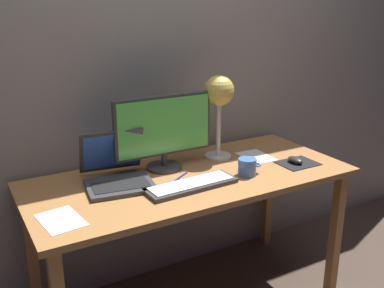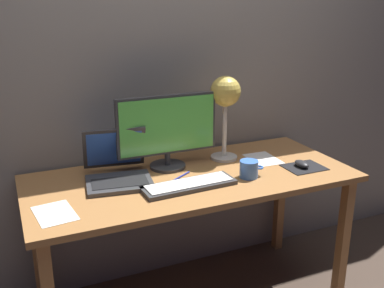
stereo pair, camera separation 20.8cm
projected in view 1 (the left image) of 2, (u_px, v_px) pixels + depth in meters
back_wall at (153, 52)px, 2.35m from camera, size 4.80×0.06×2.60m
desk at (191, 190)px, 2.22m from camera, size 1.60×0.70×0.74m
monitor at (164, 130)px, 2.22m from camera, size 0.52×0.18×0.38m
keyboard_main at (191, 185)px, 2.05m from camera, size 0.45×0.16×0.03m
laptop at (116, 169)px, 2.10m from camera, size 0.35×0.37×0.24m
desk_lamp at (219, 97)px, 2.34m from camera, size 0.16×0.16×0.45m
mousepad at (298, 163)px, 2.35m from camera, size 0.20×0.16×0.00m
mouse at (295, 160)px, 2.34m from camera, size 0.06×0.10×0.03m
coffee_mug at (247, 167)px, 2.19m from camera, size 0.12×0.09×0.08m
paper_sheet_near_mouse at (61, 220)px, 1.75m from camera, size 0.17×0.23×0.00m
paper_sheet_by_keyboard at (256, 156)px, 2.45m from camera, size 0.16×0.22×0.00m
pen at (181, 177)px, 2.16m from camera, size 0.12×0.08×0.01m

